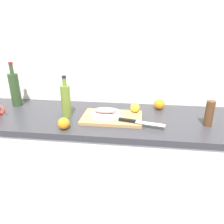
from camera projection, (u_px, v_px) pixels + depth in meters
The scene contains 13 objects.
ground_plane at pixel (102, 213), 1.77m from camera, with size 12.00×12.00×0.00m, color slate.
back_wall at pixel (106, 59), 1.62m from camera, with size 3.20×0.05×2.50m, color white.
kitchen_counter at pixel (101, 169), 1.61m from camera, with size 2.00×0.60×0.90m.
cutting_board at pixel (112, 117), 1.40m from camera, with size 0.40×0.26×0.02m, color tan.
white_plate at pixel (106, 114), 1.41m from camera, with size 0.22×0.22×0.01m, color white.
fish_fillet at pixel (106, 110), 1.40m from camera, with size 0.16×0.07×0.04m, color tan.
chef_knife at pixel (135, 122), 1.29m from camera, with size 0.29×0.09×0.02m.
lemon_0 at pixel (135, 108), 1.45m from camera, with size 0.07×0.07×0.07m, color yellow.
olive_oil_bottle at pixel (66, 100), 1.40m from camera, with size 0.06×0.06×0.28m.
wine_bottle at pixel (15, 89), 1.60m from camera, with size 0.07×0.07×0.34m.
orange_0 at pixel (64, 123), 1.24m from camera, with size 0.07×0.07×0.07m, color orange.
orange_1 at pixel (159, 104), 1.56m from camera, with size 0.08×0.08×0.08m, color orange.
pepper_mill at pixel (209, 113), 1.27m from camera, with size 0.05×0.05×0.16m, color brown.
Camera 1 is at (0.25, -1.31, 1.45)m, focal length 33.15 mm.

